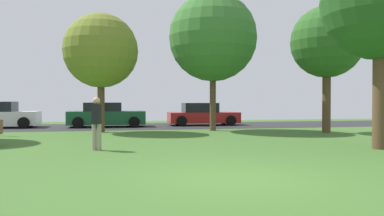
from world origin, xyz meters
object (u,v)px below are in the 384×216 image
parked_car_red (203,115)px  maple_tree_far (382,2)px  oak_tree_right (213,38)px  parked_car_green (106,116)px  oak_tree_center (101,51)px  birch_tree_lone (327,42)px  person_bystander (97,121)px

parked_car_red → maple_tree_far: bearing=-76.9°
oak_tree_right → parked_car_green: oak_tree_right is taller
oak_tree_center → maple_tree_far: size_ratio=0.88×
birch_tree_lone → parked_car_red: size_ratio=1.39×
maple_tree_far → oak_tree_center: bearing=137.1°
birch_tree_lone → oak_tree_right: 5.64m
oak_tree_right → person_bystander: bearing=-128.8°
oak_tree_center → parked_car_green: bearing=88.1°
birch_tree_lone → person_bystander: bearing=-156.6°
birch_tree_lone → oak_tree_right: size_ratio=0.87×
birch_tree_lone → maple_tree_far: bearing=-105.8°
parked_car_green → parked_car_red: (6.00, 0.40, -0.03)m
oak_tree_center → person_bystander: (0.14, -6.99, -3.09)m
birch_tree_lone → parked_car_green: size_ratio=1.38×
oak_tree_center → person_bystander: 7.65m
birch_tree_lone → maple_tree_far: maple_tree_far is taller
oak_tree_center → person_bystander: oak_tree_center is taller
oak_tree_right → parked_car_red: 6.09m
parked_car_green → person_bystander: bearing=-90.0°
person_bystander → parked_car_green: person_bystander is taller
oak_tree_right → parked_car_red: size_ratio=1.60×
oak_tree_right → person_bystander: 9.66m
oak_tree_center → parked_car_red: oak_tree_center is taller
maple_tree_far → parked_car_red: size_ratio=1.50×
birch_tree_lone → oak_tree_right: bearing=156.3°
parked_car_green → oak_tree_center: bearing=-91.9°
maple_tree_far → person_bystander: maple_tree_far is taller
oak_tree_right → birch_tree_lone: bearing=-23.7°
person_bystander → parked_car_green: size_ratio=0.37×
oak_tree_center → maple_tree_far: bearing=-42.9°
maple_tree_far → parked_car_red: maple_tree_far is taller
oak_tree_center → birch_tree_lone: bearing=-12.3°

